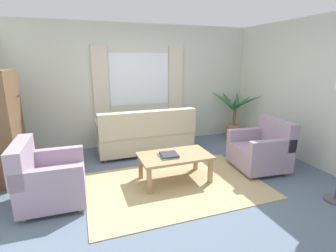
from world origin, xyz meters
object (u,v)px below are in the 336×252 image
Objects in this scene: potted_plant at (234,116)px; bookshelf at (10,124)px; book_stack_on_table at (169,155)px; armchair_left at (47,179)px; coffee_table at (175,158)px; couch at (146,135)px; armchair_right at (262,149)px.

bookshelf is (-4.54, -0.58, 0.34)m from potted_plant.
bookshelf is at bearing 154.78° from book_stack_on_table.
armchair_left reaches higher than coffee_table.
bookshelf is at bearing -172.68° from potted_plant.
armchair_left is 0.51× the size of bookshelf.
potted_plant reaches higher than book_stack_on_table.
book_stack_on_table is 2.55m from bookshelf.
armchair_right is at bearing 139.41° from couch.
couch is at bearing -124.87° from armchair_right.
bookshelf reaches higher than armchair_left.
book_stack_on_table is at bearing 64.78° from bookshelf.
armchair_left is 0.80× the size of coffee_table.
couch is at bearing 98.59° from bookshelf.
book_stack_on_table is 0.24× the size of potted_plant.
armchair_left is at bearing -179.88° from book_stack_on_table.
coffee_table is (1.81, 0.03, 0.03)m from armchair_left.
coffee_table is at bearing -87.74° from armchair_left.
armchair_left is 0.96× the size of armchair_right.
coffee_table is at bearing -142.99° from potted_plant.
armchair_right is 1.80m from potted_plant.
book_stack_on_table is at bearing -88.65° from armchair_left.
potted_plant is 0.69× the size of bookshelf.
coffee_table is at bearing 94.28° from couch.
potted_plant is at bearing 97.32° from bookshelf.
couch is 2.37m from bookshelf.
armchair_right is 1.72m from book_stack_on_table.
armchair_right is at bearing -1.43° from book_stack_on_table.
coffee_table is 2.65m from bookshelf.
book_stack_on_table is (-1.71, 0.04, 0.11)m from armchair_right.
armchair_right is at bearing 74.38° from bookshelf.
armchair_right is at bearing -108.19° from potted_plant.
potted_plant is at bearing 37.01° from coffee_table.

